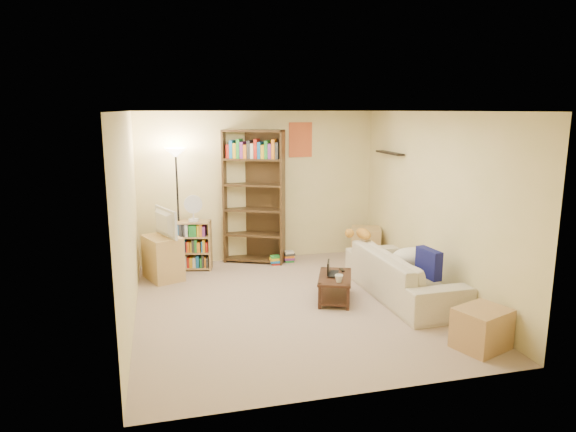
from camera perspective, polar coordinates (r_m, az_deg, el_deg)
The scene contains 19 objects.
room at distance 6.45m, azimuth 0.54°, elevation 3.76°, with size 4.50×4.54×2.52m.
sofa at distance 7.23m, azimuth 12.66°, elevation -6.32°, with size 0.89×2.16×0.62m, color beige.
navy_pillow at distance 6.82m, azimuth 15.36°, elevation -5.07°, with size 0.41×0.12×0.37m, color navy.
cream_blanket at distance 7.29m, azimuth 13.62°, elevation -4.41°, with size 0.57×0.41×0.25m, color white.
tabby_cat at distance 7.72m, azimuth 8.12°, elevation -1.96°, with size 0.49×0.18×0.17m.
coffee_table at distance 6.97m, azimuth 5.22°, elevation -7.70°, with size 0.67×0.87×0.34m.
laptop at distance 6.96m, azimuth 5.40°, elevation -6.46°, with size 0.31×0.36×0.02m, color black.
laptop_screen at distance 6.94m, azimuth 4.50°, elevation -5.72°, with size 0.01×0.26×0.17m, color white.
mug at distance 6.67m, azimuth 5.67°, elevation -6.92°, with size 0.15×0.15×0.10m, color white.
tv_remote at distance 7.16m, azimuth 6.00°, elevation -5.97°, with size 0.04×0.14×0.02m, color black.
tv_stand at distance 7.98m, azimuth -13.71°, elevation -4.54°, with size 0.44×0.61×0.66m, color #DEAD6C.
television at distance 7.85m, azimuth -13.90°, elevation -0.74°, with size 0.36×0.72×0.42m, color black.
tall_bookshelf at distance 8.47m, azimuth -3.81°, elevation 2.50°, with size 1.04×0.70×2.20m.
short_bookshelf at distance 8.33m, azimuth -10.65°, elevation -3.24°, with size 0.66×0.38×0.79m.
desk_fan at distance 8.15m, azimuth -10.49°, elevation 0.99°, with size 0.28×0.16×0.42m.
floor_lamp at distance 8.16m, azimuth -12.28°, elevation 4.63°, with size 0.33×0.33×1.94m.
side_table at distance 8.81m, azimuth 8.63°, elevation -3.12°, with size 0.49×0.49×0.56m, color tan.
end_cabinet at distance 5.99m, azimuth 20.72°, elevation -11.61°, with size 0.53×0.44×0.44m, color tan.
book_stacks at distance 8.60m, azimuth -0.51°, elevation -4.70°, with size 0.44×0.24×0.19m.
Camera 1 is at (-1.62, -6.18, 2.52)m, focal length 32.00 mm.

